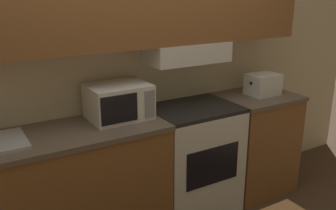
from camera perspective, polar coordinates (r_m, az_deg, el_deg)
The scene contains 7 objects.
ground_plane at distance 3.48m, azimuth -5.43°, elevation -15.00°, with size 16.00×16.00×0.00m, color #4C3828.
wall_back at distance 2.91m, azimuth -5.52°, elevation 9.67°, with size 5.36×0.38×2.55m.
lower_counter_main at distance 2.81m, azimuth -16.39°, elevation -13.11°, with size 1.57×0.59×0.93m.
lower_counter_right_stub at distance 3.64m, azimuth 12.97°, elevation -5.53°, with size 0.68×0.59×0.93m.
stove_range at distance 3.23m, azimuth 3.76°, elevation -8.16°, with size 0.71×0.57×0.93m.
microwave at distance 2.79m, azimuth -7.57°, elevation 0.57°, with size 0.44×0.36×0.26m.
toaster at distance 3.49m, azimuth 14.26°, elevation 3.11°, with size 0.29×0.21×0.19m.
Camera 1 is at (-1.23, -2.67, 1.87)m, focal length 40.00 mm.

